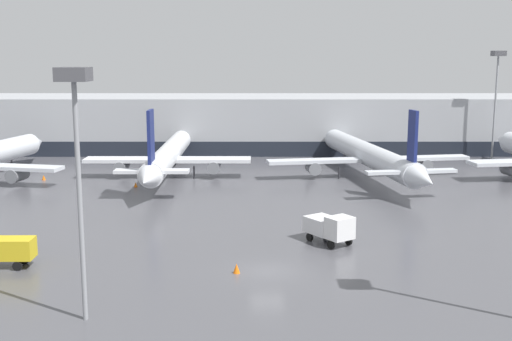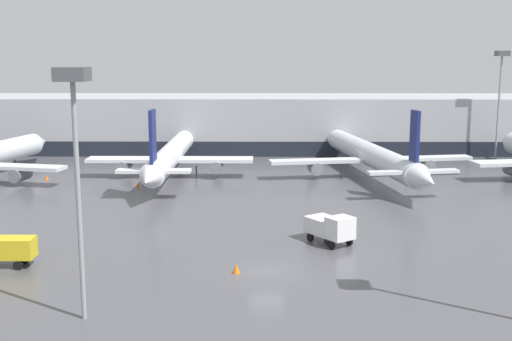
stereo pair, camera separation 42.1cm
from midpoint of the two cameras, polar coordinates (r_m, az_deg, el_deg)
ground_plane at (r=48.28m, az=0.91°, el=-8.93°), size 320.00×320.00×0.00m
terminal_building at (r=108.11m, az=0.39°, el=4.25°), size 160.00×28.84×9.00m
parked_jet_1 at (r=84.06m, az=-7.84°, el=1.30°), size 21.59×36.97×9.97m
parked_jet_3 at (r=85.21m, az=10.06°, el=1.33°), size 27.10×39.21×9.94m
service_truck_3 at (r=55.01m, az=6.52°, el=-4.99°), size 4.28×4.86×2.57m
traffic_cone_1 at (r=86.63m, az=-18.32°, el=-0.58°), size 0.48×0.48×0.65m
traffic_cone_3 at (r=47.77m, az=-1.84°, el=-8.69°), size 0.51×0.51×0.73m
traffic_cone_4 at (r=79.22m, az=-10.63°, el=-1.23°), size 0.44×0.44×0.62m
apron_light_mast_0 at (r=103.74m, az=20.71°, el=8.12°), size 1.80×1.80×16.41m
apron_light_mast_4 at (r=38.47m, az=-15.88°, el=4.46°), size 1.80×1.80×15.18m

